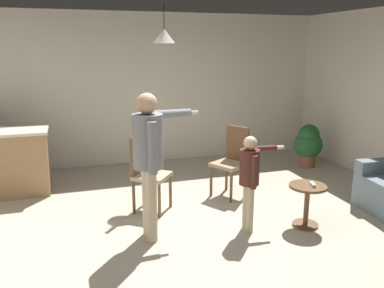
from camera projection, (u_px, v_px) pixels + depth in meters
name	position (u px, v px, depth m)	size (l,w,h in m)	color
ground	(214.00, 233.00, 4.60)	(7.68, 7.68, 0.00)	#B2A893
wall_back	(153.00, 89.00, 7.24)	(6.40, 0.10, 2.70)	silver
kitchen_counter	(5.00, 163.00, 5.70)	(1.26, 0.66, 0.95)	#99754C
side_table_by_couch	(307.00, 200.00, 4.70)	(0.44, 0.44, 0.52)	brown
person_adult	(149.00, 151.00, 4.25)	(0.80, 0.50, 1.64)	tan
person_child	(250.00, 173.00, 4.50)	(0.60, 0.33, 1.14)	tan
dining_chair_by_counter	(147.00, 170.00, 5.14)	(0.59, 0.59, 1.00)	brown
dining_chair_near_wall	(232.00, 159.00, 5.66)	(0.57, 0.57, 1.00)	brown
potted_plant_corner	(308.00, 144.00, 7.07)	(0.50, 0.50, 0.76)	brown
spare_remote_on_table	(313.00, 184.00, 4.63)	(0.04, 0.13, 0.04)	white
ceiling_light_pendant	(164.00, 36.00, 5.58)	(0.32, 0.32, 0.55)	silver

